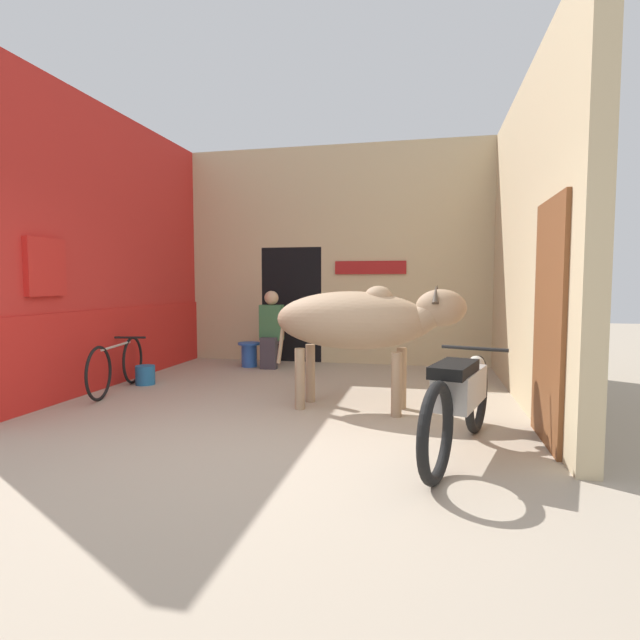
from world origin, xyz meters
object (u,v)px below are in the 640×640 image
Objects in this scene: plastic_stool at (249,354)px; bucket at (145,375)px; cow at (360,321)px; bicycle at (117,365)px; motorcycle_near at (460,397)px; shopkeeper_seated at (271,327)px.

plastic_stool is 1.55× the size of bucket.
bicycle is (-3.15, 0.26, -0.64)m from cow.
bicycle is at bearing 159.74° from motorcycle_near.
motorcycle_near reaches higher than bucket.
bucket is (0.11, 0.46, -0.21)m from bicycle.
bicycle is (-4.13, 1.52, -0.13)m from motorcycle_near.
bucket is (-0.88, -1.68, -0.09)m from plastic_stool.
bicycle is 1.31× the size of shopkeeper_seated.
cow is 3.24m from bucket.
plastic_stool is (-3.13, 3.66, -0.25)m from motorcycle_near.
cow reaches higher than motorcycle_near.
bicycle is 6.32× the size of bucket.
plastic_stool is at bearing 65.05° from bicycle.
cow is at bearing 127.63° from motorcycle_near.
shopkeeper_seated is 3.13× the size of plastic_stool.
bicycle reaches higher than plastic_stool.
shopkeeper_seated is at bearing 126.74° from cow.
motorcycle_near is at bearing -49.42° from plastic_stool.
shopkeeper_seated is (-1.78, 2.38, -0.31)m from cow.
cow is 3.23m from bicycle.
plastic_stool is 1.90m from bucket.
bucket is (-4.02, 1.98, -0.34)m from motorcycle_near.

